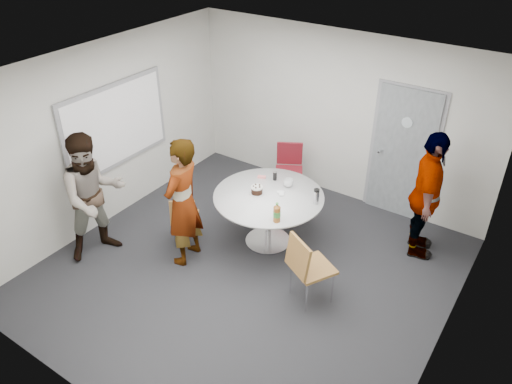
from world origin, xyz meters
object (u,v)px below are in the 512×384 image
Objects in this scene: chair_near_left at (184,216)px; person_left at (94,196)px; table at (269,202)px; chair_near_right at (306,264)px; door at (402,154)px; chair_far at (289,165)px; person_main at (183,203)px; person_right at (426,196)px; whiteboard at (116,125)px.

chair_near_left is 1.24m from person_left.
table reaches higher than chair_near_right.
chair_far is at bearing -163.46° from door.
person_main is 0.99× the size of person_right.
chair_near_right is (-0.20, -2.54, -0.43)m from door.
whiteboard reaches higher than person_main.
person_right is at bearing 143.08° from chair_far.
person_left is at bearing -141.36° from table.
door is 1.02m from person_right.
person_left is at bearing -62.32° from whiteboard.
whiteboard is 1.74m from person_main.
whiteboard is at bearing 48.69° from person_left.
person_left reaches higher than chair_near_right.
chair_near_right is 0.53× the size of person_left.
chair_near_right is at bearing -94.44° from door.
chair_far reaches higher than chair_near_left.
person_main is at bearing -129.11° from table.
whiteboard is 2.44× the size of chair_near_left.
table is 2.37m from person_left.
chair_far is 0.50× the size of person_right.
chair_near_right is at bearing 137.12° from person_right.
door reaches higher than whiteboard.
person_main is at bearing 52.65° from chair_far.
chair_far is 0.50× the size of person_main.
person_main is (-0.76, -0.93, 0.22)m from table.
chair_far is at bearing 64.93° from person_right.
chair_far is (0.54, 1.98, 0.09)m from chair_near_left.
whiteboard is 2.52m from table.
chair_near_left is (-0.98, -0.69, -0.22)m from table.
person_left is at bearing -136.81° from chair_near_right.
person_right is (1.84, 0.99, 0.23)m from table.
table is at bearing -124.11° from door.
table is at bearing 100.76° from person_right.
table is at bearing 132.22° from person_main.
chair_near_right is 0.52× the size of person_right.
chair_far is at bearing 109.02° from table.
whiteboard is 1.70m from chair_near_left.
chair_near_left is 0.43× the size of person_left.
chair_far is (-1.65, -0.49, -0.47)m from door.
table is at bearing -30.35° from person_left.
person_left is 0.99× the size of person_right.
person_left is (-0.86, -0.78, 0.44)m from chair_near_left.
chair_near_left is at bearing -26.71° from person_left.
chair_near_right is 1.80m from person_main.
chair_near_right reaches higher than chair_far.
door is 2.32× the size of chair_far.
door is at bearing 21.00° from person_right.
door is 1.12× the size of whiteboard.
whiteboard is at bearing 92.01° from person_right.
person_right is at bearing 93.85° from chair_near_right.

